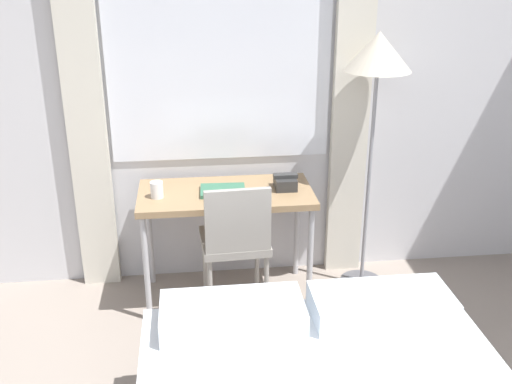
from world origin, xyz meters
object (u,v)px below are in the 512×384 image
Objects in this scene: book at (223,190)px; mug at (157,190)px; desk at (226,202)px; desk_chair at (236,238)px; standing_lamp at (377,70)px; telephone at (285,182)px.

mug is (-0.40, -0.03, 0.04)m from book.
desk_chair is (0.04, -0.22, -0.15)m from desk.
desk_chair is at bearing -163.98° from standing_lamp.
desk_chair is at bearing -20.46° from mug.
book is (-0.06, 0.20, 0.23)m from desk_chair.
desk_chair is at bearing -145.60° from telephone.
book is at bearing -177.13° from standing_lamp.
desk_chair is 3.15× the size of book.
telephone is (-0.54, -0.02, -0.68)m from standing_lamp.
desk_chair reaches higher than telephone.
book is 2.82× the size of mug.
standing_lamp is at bearing 1.92° from desk.
book is at bearing -138.05° from desk.
desk_chair reaches higher than desk.
desk is 10.76× the size of mug.
telephone is (0.33, 0.23, 0.26)m from desk_chair.
mug is (-0.46, 0.17, 0.27)m from desk_chair.
desk_chair is 5.67× the size of telephone.
desk is at bearing -178.08° from standing_lamp.
mug reaches higher than desk.
standing_lamp reaches higher than mug.
telephone is at bearing 3.41° from book.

